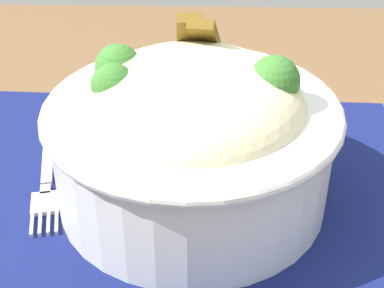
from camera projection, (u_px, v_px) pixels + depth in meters
table at (177, 258)px, 0.50m from camera, size 1.39×0.88×0.73m
placemat at (126, 200)px, 0.46m from camera, size 0.48×0.36×0.00m
bowl at (192, 133)px, 0.43m from camera, size 0.22×0.22×0.14m
fork at (46, 189)px, 0.47m from camera, size 0.04×0.12×0.00m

